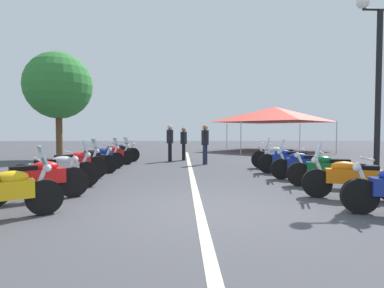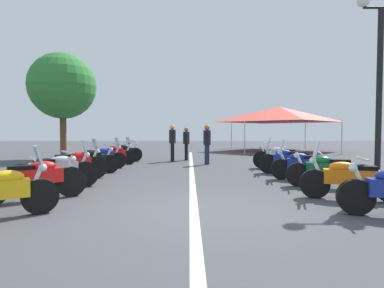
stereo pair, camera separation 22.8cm
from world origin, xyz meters
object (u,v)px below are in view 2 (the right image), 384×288
(motorcycle_right_row_2, at_px, (329,170))
(motorcycle_right_row_5, at_px, (282,157))
(motorcycle_left_row_7, at_px, (121,152))
(roadside_tree_0, at_px, (62,86))
(motorcycle_right_row_3, at_px, (304,165))
(motorcycle_left_row_1, at_px, (35,179))
(street_lamp_twin_globe, at_px, (380,56))
(motorcycle_left_row_3, at_px, (73,164))
(motorcycle_left_row_2, at_px, (56,170))
(bystander_1, at_px, (186,141))
(event_tent, at_px, (279,114))
(traffic_cone_0, at_px, (350,169))
(bystander_0, at_px, (207,141))
(bystander_2, at_px, (172,140))
(motorcycle_right_row_1, at_px, (350,178))
(motorcycle_left_row_6, at_px, (114,154))
(motorcycle_left_row_5, at_px, (100,157))
(motorcycle_right_row_4, at_px, (288,160))
(motorcycle_left_row_4, at_px, (89,161))

(motorcycle_right_row_2, xyz_separation_m, motorcycle_right_row_5, (3.82, 0.05, 0.02))
(motorcycle_left_row_7, height_order, roadside_tree_0, roadside_tree_0)
(motorcycle_right_row_3, bearing_deg, roadside_tree_0, -24.33)
(motorcycle_left_row_1, relative_size, street_lamp_twin_globe, 0.38)
(motorcycle_left_row_3, relative_size, motorcycle_right_row_3, 0.93)
(motorcycle_left_row_2, xyz_separation_m, bystander_1, (7.56, -3.18, 0.48))
(street_lamp_twin_globe, distance_m, event_tent, 14.57)
(roadside_tree_0, bearing_deg, traffic_cone_0, -120.10)
(motorcycle_right_row_3, distance_m, street_lamp_twin_globe, 3.41)
(bystander_0, bearing_deg, motorcycle_right_row_3, -33.89)
(motorcycle_left_row_2, relative_size, bystander_1, 1.22)
(bystander_2, relative_size, roadside_tree_0, 0.32)
(motorcycle_left_row_7, bearing_deg, bystander_1, -15.68)
(motorcycle_left_row_1, height_order, motorcycle_right_row_5, motorcycle_right_row_5)
(motorcycle_right_row_1, distance_m, bystander_1, 9.56)
(motorcycle_left_row_6, bearing_deg, motorcycle_left_row_5, -126.67)
(motorcycle_left_row_7, height_order, event_tent, event_tent)
(motorcycle_right_row_4, bearing_deg, motorcycle_right_row_5, -83.11)
(motorcycle_left_row_4, distance_m, motorcycle_left_row_7, 3.93)
(motorcycle_left_row_3, distance_m, motorcycle_right_row_5, 7.35)
(motorcycle_left_row_7, height_order, traffic_cone_0, motorcycle_left_row_7)
(motorcycle_left_row_7, xyz_separation_m, roadside_tree_0, (1.83, 3.40, 3.29))
(motorcycle_left_row_2, bearing_deg, motorcycle_right_row_3, -13.69)
(motorcycle_left_row_2, bearing_deg, street_lamp_twin_globe, -24.34)
(motorcycle_left_row_7, distance_m, motorcycle_right_row_2, 9.30)
(motorcycle_left_row_3, bearing_deg, street_lamp_twin_globe, -40.47)
(motorcycle_right_row_3, height_order, motorcycle_right_row_5, motorcycle_right_row_3)
(motorcycle_left_row_4, bearing_deg, motorcycle_right_row_5, -18.00)
(traffic_cone_0, height_order, event_tent, event_tent)
(motorcycle_left_row_3, distance_m, motorcycle_left_row_6, 3.96)
(motorcycle_left_row_5, height_order, bystander_1, bystander_1)
(motorcycle_right_row_1, bearing_deg, motorcycle_left_row_1, 17.44)
(motorcycle_left_row_4, bearing_deg, street_lamp_twin_globe, -46.18)
(motorcycle_left_row_4, height_order, street_lamp_twin_globe, street_lamp_twin_globe)
(bystander_0, distance_m, bystander_1, 2.15)
(motorcycle_left_row_4, height_order, bystander_2, bystander_2)
(street_lamp_twin_globe, distance_m, bystander_0, 7.22)
(bystander_1, bearing_deg, bystander_0, 106.40)
(bystander_0, xyz_separation_m, roadside_tree_0, (2.76, 7.30, 2.74))
(motorcycle_right_row_1, relative_size, traffic_cone_0, 3.25)
(bystander_2, height_order, event_tent, event_tent)
(motorcycle_left_row_1, xyz_separation_m, motorcycle_left_row_2, (1.32, 0.14, 0.01))
(street_lamp_twin_globe, height_order, bystander_1, street_lamp_twin_globe)
(motorcycle_left_row_7, height_order, bystander_1, bystander_1)
(roadside_tree_0, bearing_deg, motorcycle_left_row_4, -150.89)
(motorcycle_right_row_5, height_order, bystander_1, bystander_1)
(motorcycle_left_row_6, height_order, street_lamp_twin_globe, street_lamp_twin_globe)
(street_lamp_twin_globe, bearing_deg, motorcycle_right_row_5, 18.29)
(motorcycle_left_row_1, height_order, traffic_cone_0, motorcycle_left_row_1)
(bystander_0, height_order, bystander_2, bystander_2)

